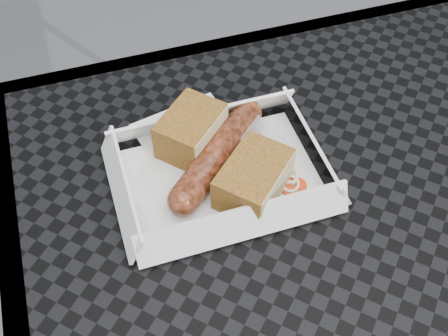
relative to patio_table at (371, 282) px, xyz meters
name	(u,v)px	position (x,y,z in m)	size (l,w,h in m)	color
patio_table	(371,282)	(0.00, 0.00, 0.00)	(0.80, 0.80, 0.74)	black
food_tray	(221,177)	(-0.14, 0.15, 0.08)	(0.22, 0.15, 0.00)	white
bratwurst	(217,154)	(-0.14, 0.17, 0.10)	(0.15, 0.14, 0.04)	brown
bread_near	(191,131)	(-0.16, 0.21, 0.10)	(0.08, 0.06, 0.05)	brown
bread_far	(253,179)	(-0.11, 0.12, 0.10)	(0.09, 0.06, 0.05)	brown
veg_garnish	(284,181)	(-0.07, 0.12, 0.08)	(0.03, 0.03, 0.00)	red
napkin	(192,138)	(-0.16, 0.22, 0.08)	(0.12, 0.12, 0.00)	white
condiment_cup_sauce	(243,133)	(-0.10, 0.20, 0.09)	(0.05, 0.05, 0.03)	maroon
condiment_cup_empty	(268,148)	(-0.07, 0.16, 0.09)	(0.05, 0.05, 0.03)	silver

